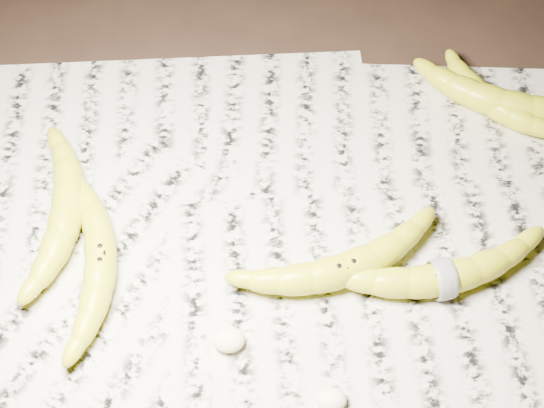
{
  "coord_description": "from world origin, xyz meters",
  "views": [
    {
      "loc": [
        -0.02,
        -0.43,
        0.78
      ],
      "look_at": [
        -0.02,
        0.05,
        0.05
      ],
      "focal_mm": 50.0,
      "sensor_mm": 36.0,
      "label": 1
    }
  ],
  "objects_px": {
    "banana_left_b": "(67,208)",
    "banana_taped": "(443,277)",
    "banana_left_a": "(100,259)",
    "banana_upper_a": "(502,101)",
    "banana_upper_b": "(492,101)",
    "banana_center": "(344,268)"
  },
  "relations": [
    {
      "from": "banana_left_a",
      "to": "banana_upper_b",
      "type": "height_order",
      "value": "banana_left_a"
    },
    {
      "from": "banana_left_b",
      "to": "banana_center",
      "type": "relative_size",
      "value": 0.94
    },
    {
      "from": "banana_left_a",
      "to": "banana_center",
      "type": "distance_m",
      "value": 0.28
    },
    {
      "from": "banana_upper_b",
      "to": "banana_upper_a",
      "type": "bearing_deg",
      "value": 31.36
    },
    {
      "from": "banana_taped",
      "to": "banana_upper_a",
      "type": "height_order",
      "value": "banana_upper_a"
    },
    {
      "from": "banana_left_b",
      "to": "banana_upper_b",
      "type": "distance_m",
      "value": 0.56
    },
    {
      "from": "banana_left_b",
      "to": "banana_upper_a",
      "type": "bearing_deg",
      "value": -73.78
    },
    {
      "from": "banana_left_b",
      "to": "banana_center",
      "type": "height_order",
      "value": "same"
    },
    {
      "from": "banana_left_b",
      "to": "banana_taped",
      "type": "xyz_separation_m",
      "value": [
        0.43,
        -0.09,
        -0.0
      ]
    },
    {
      "from": "banana_left_b",
      "to": "banana_upper_a",
      "type": "distance_m",
      "value": 0.57
    },
    {
      "from": "banana_left_b",
      "to": "banana_upper_b",
      "type": "relative_size",
      "value": 1.22
    },
    {
      "from": "banana_left_a",
      "to": "banana_left_b",
      "type": "xyz_separation_m",
      "value": [
        -0.05,
        0.07,
        0.0
      ]
    },
    {
      "from": "banana_left_b",
      "to": "banana_upper_a",
      "type": "relative_size",
      "value": 0.98
    },
    {
      "from": "banana_center",
      "to": "banana_upper_b",
      "type": "distance_m",
      "value": 0.32
    },
    {
      "from": "banana_left_b",
      "to": "banana_taped",
      "type": "distance_m",
      "value": 0.44
    },
    {
      "from": "banana_left_a",
      "to": "banana_left_b",
      "type": "relative_size",
      "value": 1.03
    },
    {
      "from": "banana_left_a",
      "to": "banana_left_b",
      "type": "distance_m",
      "value": 0.08
    },
    {
      "from": "banana_left_a",
      "to": "banana_upper_a",
      "type": "distance_m",
      "value": 0.55
    },
    {
      "from": "banana_left_b",
      "to": "banana_upper_b",
      "type": "bearing_deg",
      "value": -73.11
    },
    {
      "from": "banana_left_a",
      "to": "banana_taped",
      "type": "height_order",
      "value": "banana_taped"
    },
    {
      "from": "banana_taped",
      "to": "banana_upper_b",
      "type": "height_order",
      "value": "banana_taped"
    },
    {
      "from": "banana_center",
      "to": "banana_upper_b",
      "type": "xyz_separation_m",
      "value": [
        0.21,
        0.25,
        -0.0
      ]
    }
  ]
}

